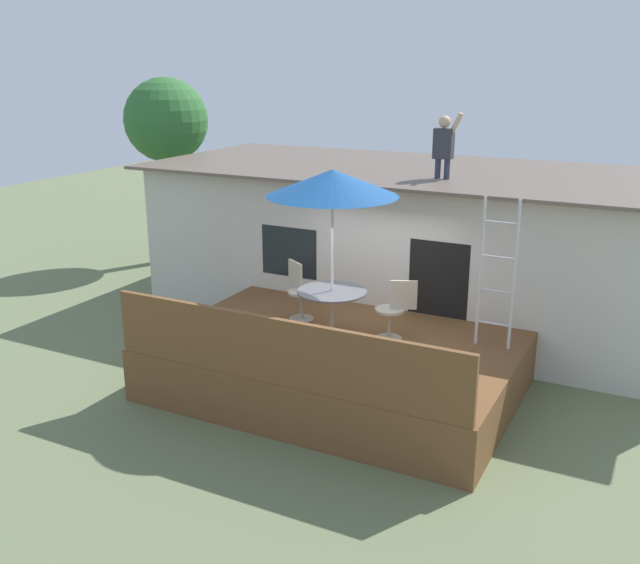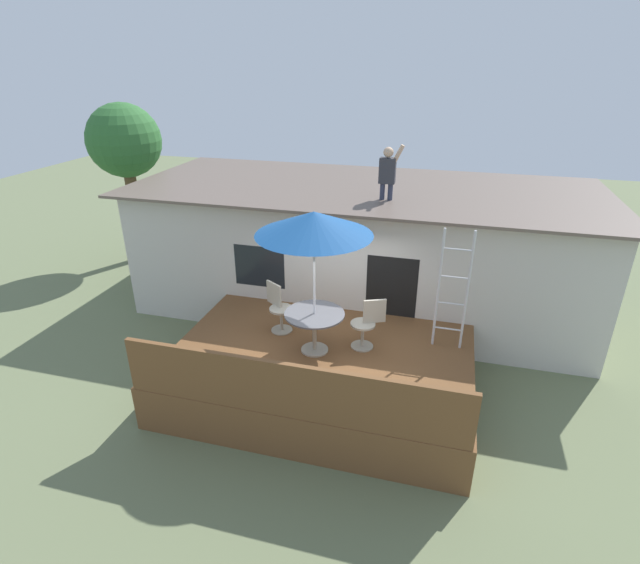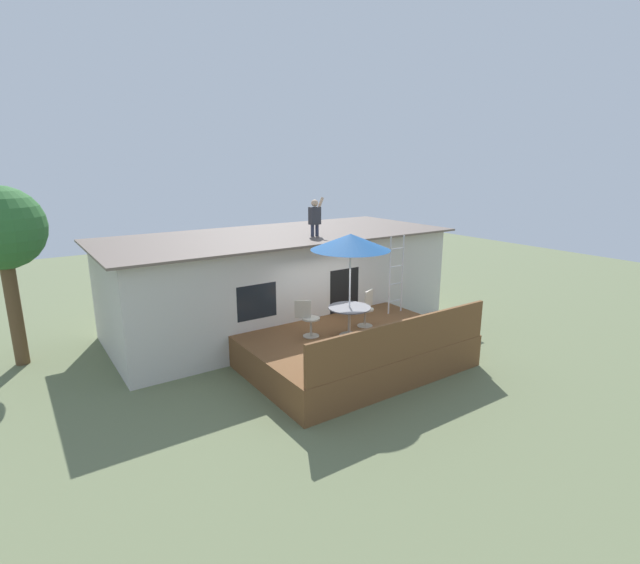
# 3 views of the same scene
# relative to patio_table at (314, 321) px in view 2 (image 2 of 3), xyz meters

# --- Properties ---
(ground_plane) EXTENTS (40.00, 40.00, 0.00)m
(ground_plane) POSITION_rel_patio_table_xyz_m (0.13, 0.06, -1.39)
(ground_plane) COLOR #66704C
(house) EXTENTS (10.50, 4.50, 2.89)m
(house) POSITION_rel_patio_table_xyz_m (0.13, 3.66, 0.06)
(house) COLOR beige
(house) RESTS_ON ground
(deck) EXTENTS (5.21, 3.78, 0.80)m
(deck) POSITION_rel_patio_table_xyz_m (0.13, 0.06, -0.99)
(deck) COLOR brown
(deck) RESTS_ON ground
(deck_railing) EXTENTS (5.11, 0.08, 0.90)m
(deck_railing) POSITION_rel_patio_table_xyz_m (0.13, -1.78, -0.14)
(deck_railing) COLOR brown
(deck_railing) RESTS_ON deck
(patio_table) EXTENTS (1.04, 1.04, 0.74)m
(patio_table) POSITION_rel_patio_table_xyz_m (0.00, 0.00, 0.00)
(patio_table) COLOR #A59E8C
(patio_table) RESTS_ON deck
(patio_umbrella) EXTENTS (1.90, 1.90, 2.54)m
(patio_umbrella) POSITION_rel_patio_table_xyz_m (0.00, 0.00, 1.76)
(patio_umbrella) COLOR silver
(patio_umbrella) RESTS_ON deck
(step_ladder) EXTENTS (0.52, 0.04, 2.20)m
(step_ladder) POSITION_rel_patio_table_xyz_m (2.24, 0.77, 0.51)
(step_ladder) COLOR silver
(step_ladder) RESTS_ON deck
(person_figure) EXTENTS (0.47, 0.20, 1.11)m
(person_figure) POSITION_rel_patio_table_xyz_m (0.77, 2.67, 2.11)
(person_figure) COLOR #33384C
(person_figure) RESTS_ON house
(patio_chair_left) EXTENTS (0.57, 0.45, 0.92)m
(patio_chair_left) POSITION_rel_patio_table_xyz_m (-0.85, 0.55, -0.13)
(patio_chair_left) COLOR #A59E8C
(patio_chair_left) RESTS_ON deck
(patio_chair_right) EXTENTS (0.59, 0.44, 0.92)m
(patio_chair_right) POSITION_rel_patio_table_xyz_m (0.85, 0.37, -0.13)
(patio_chair_right) COLOR #A59E8C
(patio_chair_right) RESTS_ON deck
(backyard_tree) EXTENTS (1.99, 1.99, 4.46)m
(backyard_tree) POSITION_rel_patio_table_xyz_m (-6.76, 4.77, 2.00)
(backyard_tree) COLOR brown
(backyard_tree) RESTS_ON ground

